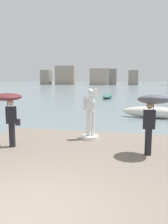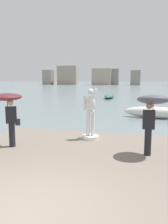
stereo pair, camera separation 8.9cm
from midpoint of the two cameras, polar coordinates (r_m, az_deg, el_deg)
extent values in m
plane|color=slate|center=(43.78, 9.85, 4.31)|extent=(400.00, 400.00, 0.00)
cube|color=slate|center=(6.50, -6.24, -16.14)|extent=(7.80, 9.91, 0.40)
cylinder|color=white|center=(9.64, 1.85, -6.24)|extent=(0.69, 0.69, 0.14)
cylinder|color=white|center=(9.53, 1.28, -2.77)|extent=(0.15, 0.15, 1.04)
cylinder|color=white|center=(9.49, 2.46, -2.82)|extent=(0.15, 0.15, 1.04)
ellipsoid|color=white|center=(9.39, 1.89, 2.12)|extent=(0.38, 0.26, 0.60)
sphere|color=white|center=(9.35, 1.90, 5.06)|extent=(0.24, 0.24, 0.24)
cylinder|color=white|center=(9.43, 0.46, 2.35)|extent=(0.10, 0.10, 0.62)
cylinder|color=white|center=(9.58, 3.50, 4.86)|extent=(0.10, 0.59, 0.40)
cylinder|color=black|center=(8.88, -17.07, -5.39)|extent=(0.22, 0.22, 0.88)
cube|color=black|center=(8.75, -17.28, -0.67)|extent=(0.45, 0.39, 0.60)
sphere|color=beige|center=(8.69, -17.40, 2.23)|extent=(0.21, 0.21, 0.21)
cylinder|color=#262626|center=(8.75, -18.14, 1.40)|extent=(0.02, 0.02, 0.54)
ellipsoid|color=#5B2328|center=(8.72, -18.24, 3.57)|extent=(1.43, 1.43, 0.29)
cube|color=#332838|center=(8.81, -15.76, -2.40)|extent=(0.21, 0.17, 0.24)
cylinder|color=black|center=(7.85, 15.81, -7.13)|extent=(0.22, 0.22, 0.88)
cube|color=black|center=(7.69, 16.02, -1.80)|extent=(0.38, 0.24, 0.60)
sphere|color=#A87A5B|center=(7.63, 16.15, 1.49)|extent=(0.21, 0.21, 0.21)
cylinder|color=#262626|center=(7.69, 16.99, 0.50)|extent=(0.02, 0.02, 0.52)
ellipsoid|color=#4C4C56|center=(7.66, 17.09, 2.96)|extent=(1.04, 1.07, 0.42)
ellipsoid|color=#336B5B|center=(34.83, 6.34, 3.94)|extent=(1.40, 5.02, 0.65)
ellipsoid|color=silver|center=(17.75, 17.29, -0.10)|extent=(4.71, 1.81, 0.85)
cube|color=gray|center=(122.53, -8.79, 8.48)|extent=(4.69, 5.15, 7.42)
cube|color=gray|center=(119.62, -4.04, 9.05)|extent=(9.92, 4.88, 9.43)
cube|color=#A89989|center=(112.92, 4.44, 8.68)|extent=(9.08, 5.37, 7.79)
cube|color=gray|center=(114.61, 7.46, 8.61)|extent=(4.44, 4.40, 7.69)
cube|color=gray|center=(113.19, 12.60, 8.28)|extent=(4.50, 6.23, 6.88)
camera|label=1|loc=(0.04, -89.72, 0.04)|focal=37.01mm
camera|label=2|loc=(0.04, 90.28, -0.04)|focal=37.01mm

